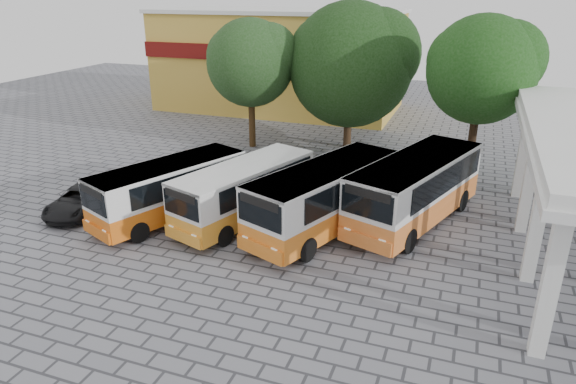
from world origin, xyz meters
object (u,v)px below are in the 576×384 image
at_px(bus_far_left, 170,187).
at_px(parked_car, 80,200).
at_px(bus_centre_left, 245,189).
at_px(bus_far_right, 416,187).
at_px(bus_centre_right, 326,195).

height_order(bus_far_left, parked_car, bus_far_left).
distance_m(bus_centre_left, bus_far_right, 7.58).
bearing_deg(bus_far_right, bus_centre_right, -129.04).
relative_size(bus_far_right, parked_car, 2.08).
relative_size(bus_centre_left, bus_centre_right, 0.90).
bearing_deg(parked_car, bus_far_right, 2.68).
relative_size(bus_centre_left, parked_car, 1.81).
distance_m(bus_far_left, bus_centre_right, 7.08).
distance_m(bus_far_left, parked_car, 4.63).
xyz_separation_m(bus_far_left, bus_far_right, (10.49, 3.29, 0.22)).
height_order(bus_centre_left, bus_far_right, bus_far_right).
height_order(bus_far_left, bus_centre_right, bus_centre_right).
bearing_deg(bus_far_right, bus_centre_left, -142.43).
xyz_separation_m(bus_far_left, bus_centre_right, (6.99, 1.14, 0.17)).
bearing_deg(bus_far_right, bus_far_left, -143.23).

